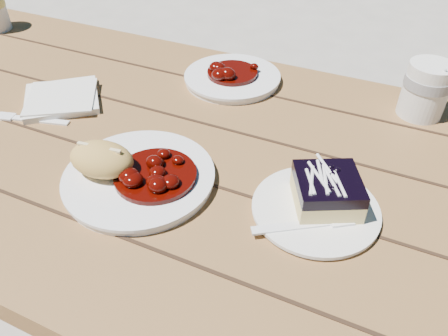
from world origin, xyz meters
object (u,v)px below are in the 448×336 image
at_px(coffee_cup, 426,90).
at_px(second_plate, 232,78).
at_px(main_plate, 139,178).
at_px(bread_roll, 102,159).
at_px(dessert_plate, 315,210).
at_px(blueberry_cake, 327,191).
at_px(picnic_table, 208,213).

distance_m(coffee_cup, second_plate, 0.41).
xyz_separation_m(main_plate, second_plate, (-0.00, 0.39, 0.00)).
bearing_deg(bread_roll, second_plate, 82.33).
bearing_deg(bread_roll, coffee_cup, 43.78).
bearing_deg(bread_roll, main_plate, 19.98).
bearing_deg(dessert_plate, main_plate, -169.40).
bearing_deg(coffee_cup, blueberry_cake, -106.77).
xyz_separation_m(picnic_table, second_plate, (-0.07, 0.27, 0.17)).
height_order(coffee_cup, second_plate, coffee_cup).
bearing_deg(bread_roll, blueberry_cake, 14.11).
height_order(bread_roll, coffee_cup, coffee_cup).
height_order(picnic_table, blueberry_cake, blueberry_cake).
bearing_deg(coffee_cup, main_plate, -133.92).
relative_size(picnic_table, main_plate, 8.00).
bearing_deg(bread_roll, picnic_table, 50.02).
xyz_separation_m(coffee_cup, second_plate, (-0.41, -0.03, -0.05)).
distance_m(main_plate, dessert_plate, 0.30).
xyz_separation_m(picnic_table, coffee_cup, (0.34, 0.30, 0.22)).
relative_size(dessert_plate, blueberry_cake, 1.49).
height_order(main_plate, bread_roll, bread_roll).
bearing_deg(picnic_table, bread_roll, -129.98).
bearing_deg(second_plate, bread_roll, -97.67).
xyz_separation_m(main_plate, bread_roll, (-0.05, -0.02, 0.04)).
relative_size(bread_roll, second_plate, 0.51).
distance_m(main_plate, bread_roll, 0.07).
relative_size(bread_roll, blueberry_cake, 0.85).
height_order(picnic_table, bread_roll, bread_roll).
distance_m(main_plate, second_plate, 0.39).
xyz_separation_m(blueberry_cake, second_plate, (-0.30, 0.32, -0.03)).
height_order(picnic_table, main_plate, main_plate).
height_order(picnic_table, second_plate, second_plate).
height_order(dessert_plate, coffee_cup, coffee_cup).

